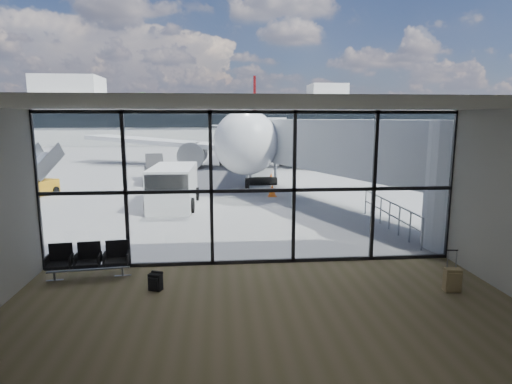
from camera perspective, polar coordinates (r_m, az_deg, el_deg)
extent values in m
plane|color=slate|center=(52.32, -4.04, 5.13)|extent=(220.00, 220.00, 0.00)
cube|color=brown|center=(9.24, 1.76, -17.66)|extent=(12.00, 8.00, 0.01)
cube|color=silver|center=(8.20, 1.93, 11.44)|extent=(12.00, 8.00, 0.02)
cube|color=#AEAFAA|center=(4.71, 7.97, -15.67)|extent=(12.00, 0.02, 4.50)
cube|color=white|center=(12.34, -0.41, 0.42)|extent=(12.00, 0.04, 4.50)
cube|color=black|center=(12.88, -0.40, -9.24)|extent=(12.00, 0.12, 0.10)
cube|color=black|center=(12.35, -0.41, 0.19)|extent=(12.00, 0.12, 0.10)
cube|color=black|center=(12.18, -0.42, 10.64)|extent=(12.00, 0.12, 0.10)
cube|color=black|center=(13.28, -27.18, -0.01)|extent=(0.10, 0.12, 4.50)
cube|color=black|center=(12.57, -16.99, 0.16)|extent=(0.10, 0.12, 4.50)
cube|color=black|center=(12.30, -5.99, 0.33)|extent=(0.10, 0.12, 4.50)
cube|color=black|center=(12.50, 5.08, 0.50)|extent=(0.10, 0.12, 4.50)
cube|color=black|center=(13.13, 15.44, 0.63)|extent=(0.10, 0.12, 4.50)
cube|color=black|center=(14.15, 24.58, 0.73)|extent=(0.10, 0.12, 4.50)
cylinder|color=#AFB3B5|center=(15.64, 26.57, 0.81)|extent=(2.80, 2.80, 4.20)
cube|color=#AFB3B5|center=(20.92, 10.32, 6.20)|extent=(7.45, 14.81, 2.40)
cube|color=#AFB3B5|center=(27.32, 0.97, 7.17)|extent=(2.60, 2.20, 2.60)
cylinder|color=gray|center=(27.42, -0.71, 2.78)|extent=(0.20, 0.20, 1.80)
cylinder|color=gray|center=(27.59, 2.61, 2.81)|extent=(0.20, 0.20, 1.80)
cylinder|color=black|center=(27.58, 0.95, 1.46)|extent=(1.80, 0.56, 0.56)
cylinder|color=gray|center=(14.99, 21.28, -5.22)|extent=(0.06, 0.06, 1.10)
cylinder|color=gray|center=(15.77, 19.84, -4.40)|extent=(0.06, 0.06, 1.10)
cylinder|color=gray|center=(16.57, 18.53, -3.66)|extent=(0.06, 0.06, 1.10)
cylinder|color=gray|center=(17.37, 17.35, -2.98)|extent=(0.06, 0.06, 1.10)
cylinder|color=gray|center=(18.19, 16.28, -2.37)|extent=(0.06, 0.06, 1.10)
cylinder|color=gray|center=(19.01, 15.30, -1.80)|extent=(0.06, 0.06, 1.10)
cylinder|color=gray|center=(19.84, 14.40, -1.28)|extent=(0.06, 0.06, 1.10)
cylinder|color=gray|center=(17.27, 17.44, -1.27)|extent=(0.06, 5.40, 0.06)
cylinder|color=gray|center=(17.36, 17.36, -2.82)|extent=(0.06, 5.40, 0.06)
cube|color=#BBBBB6|center=(74.14, -4.43, 9.60)|extent=(80.00, 12.00, 8.00)
cube|color=black|center=(68.04, -4.36, 9.58)|extent=(80.00, 0.20, 2.40)
cube|color=#BBBBB6|center=(78.10, -23.65, 12.88)|extent=(10.00, 8.00, 3.00)
cube|color=#BBBBB6|center=(76.68, 9.47, 13.25)|extent=(6.00, 6.00, 2.00)
cylinder|color=#382619|center=(92.36, -29.67, 6.86)|extent=(0.50, 0.50, 3.06)
sphere|color=black|center=(92.32, -29.87, 9.18)|extent=(5.61, 5.61, 5.61)
cylinder|color=#382619|center=(90.05, -26.18, 7.21)|extent=(0.50, 0.50, 3.42)
sphere|color=black|center=(90.03, -26.38, 9.87)|extent=(6.27, 6.27, 6.27)
cylinder|color=#382619|center=(88.11, -22.49, 7.20)|extent=(0.50, 0.50, 2.70)
sphere|color=black|center=(88.06, -22.63, 9.34)|extent=(4.95, 4.95, 4.95)
cylinder|color=#382619|center=(86.52, -18.67, 7.51)|extent=(0.50, 0.50, 3.06)
sphere|color=black|center=(86.48, -18.81, 9.99)|extent=(5.61, 5.61, 5.61)
cylinder|color=#382619|center=(85.33, -14.72, 7.80)|extent=(0.50, 0.50, 3.42)
sphere|color=black|center=(85.31, -14.84, 10.61)|extent=(6.27, 6.27, 6.27)
cube|color=gray|center=(12.53, -21.41, -9.62)|extent=(2.13, 0.31, 0.04)
cube|color=black|center=(12.62, -24.75, -8.83)|extent=(0.66, 0.63, 0.08)
cube|color=black|center=(12.80, -24.56, -7.37)|extent=(0.61, 0.13, 0.53)
cube|color=black|center=(12.47, -21.46, -8.82)|extent=(0.66, 0.63, 0.08)
cube|color=black|center=(12.65, -21.32, -7.35)|extent=(0.61, 0.13, 0.53)
cube|color=black|center=(12.36, -18.10, -8.78)|extent=(0.66, 0.63, 0.08)
cube|color=black|center=(12.54, -18.02, -7.30)|extent=(0.61, 0.13, 0.53)
cylinder|color=gray|center=(12.75, -25.30, -10.13)|extent=(0.06, 0.06, 0.24)
cylinder|color=gray|center=(12.44, -17.35, -10.10)|extent=(0.06, 0.06, 0.24)
cube|color=black|center=(11.21, -13.25, -11.62)|extent=(0.37, 0.30, 0.44)
cube|color=black|center=(11.12, -13.57, -11.82)|extent=(0.26, 0.15, 0.30)
cylinder|color=black|center=(11.22, -13.04, -10.41)|extent=(0.31, 0.19, 0.08)
cube|color=#8F7B50|center=(11.86, 24.70, -10.60)|extent=(0.41, 0.28, 0.58)
cube|color=#8F7B50|center=(11.75, 24.96, -10.81)|extent=(0.32, 0.08, 0.43)
cylinder|color=gray|center=(11.76, 24.19, -8.20)|extent=(0.03, 0.03, 0.48)
cylinder|color=gray|center=(11.84, 25.15, -8.14)|extent=(0.03, 0.03, 0.48)
cube|color=black|center=(11.73, 24.75, -7.07)|extent=(0.26, 0.06, 0.02)
cylinder|color=black|center=(12.01, 23.92, -11.71)|extent=(0.04, 0.07, 0.06)
cylinder|color=black|center=(12.09, 24.88, -11.63)|extent=(0.04, 0.07, 0.06)
cylinder|color=silver|center=(38.50, -0.56, 7.84)|extent=(6.59, 29.50, 3.61)
sphere|color=silver|center=(23.87, -1.35, 6.61)|extent=(3.61, 3.61, 3.61)
cone|color=silver|center=(55.56, -0.16, 8.76)|extent=(4.19, 6.20, 3.61)
cube|color=black|center=(24.44, -1.31, 7.83)|extent=(2.26, 1.38, 0.49)
cube|color=silver|center=(40.55, -12.41, 6.54)|extent=(14.73, 8.96, 1.16)
cylinder|color=black|center=(38.08, -8.28, 5.00)|extent=(2.38, 3.51, 2.05)
cube|color=silver|center=(55.21, -3.45, 8.83)|extent=(5.65, 3.32, 0.18)
cube|color=silver|center=(40.19, 11.46, 6.55)|extent=(15.01, 6.32, 1.16)
cylinder|color=black|center=(37.85, 7.14, 4.99)|extent=(2.38, 3.51, 2.05)
cube|color=silver|center=(55.11, 3.12, 8.84)|extent=(5.53, 2.32, 0.18)
cube|color=#4D0B0C|center=(55.59, -0.17, 12.08)|extent=(0.67, 3.72, 5.86)
cylinder|color=gray|center=(26.03, -1.18, 1.92)|extent=(0.20, 0.20, 1.37)
cylinder|color=black|center=(26.08, -1.18, 1.17)|extent=(0.31, 0.70, 0.68)
cylinder|color=black|center=(39.30, -4.54, 4.21)|extent=(0.53, 0.98, 0.94)
cylinder|color=black|center=(39.18, 3.47, 4.21)|extent=(0.53, 0.98, 0.94)
cube|color=silver|center=(21.16, -10.95, 0.73)|extent=(2.10, 4.59, 1.97)
cube|color=black|center=(19.44, -11.63, 1.53)|extent=(1.91, 1.24, 0.69)
cylinder|color=black|center=(19.99, -14.24, -1.79)|extent=(0.27, 0.70, 0.69)
cylinder|color=black|center=(19.72, -8.59, -1.76)|extent=(0.27, 0.70, 0.69)
cylinder|color=black|center=(22.86, -12.88, -0.30)|extent=(0.27, 0.70, 0.69)
cylinder|color=black|center=(22.62, -7.94, -0.25)|extent=(0.27, 0.70, 0.69)
cube|color=black|center=(28.92, -13.26, 2.18)|extent=(1.86, 3.17, 0.99)
cube|color=black|center=(30.02, -13.38, 3.88)|extent=(1.58, 2.64, 1.02)
cylinder|color=black|center=(27.97, -14.61, 1.25)|extent=(0.28, 0.52, 0.50)
cylinder|color=black|center=(28.00, -11.76, 1.37)|extent=(0.28, 0.52, 0.50)
cylinder|color=black|center=(29.93, -14.62, 1.80)|extent=(0.28, 0.52, 0.50)
cylinder|color=black|center=(29.96, -11.96, 1.91)|extent=(0.28, 0.52, 0.50)
cube|color=#C08216|center=(26.62, -27.81, 0.42)|extent=(2.38, 3.10, 0.78)
cube|color=gray|center=(27.06, -26.90, 3.03)|extent=(2.03, 2.54, 1.44)
cylinder|color=black|center=(26.49, -30.43, -0.33)|extent=(0.33, 0.47, 0.43)
cylinder|color=black|center=(25.43, -27.92, -0.50)|extent=(0.33, 0.47, 0.43)
cylinder|color=black|center=(27.89, -27.63, 0.35)|extent=(0.33, 0.47, 0.43)
cylinder|color=black|center=(26.88, -25.15, 0.22)|extent=(0.33, 0.47, 0.43)
cube|color=#DD560B|center=(23.62, 2.16, -0.54)|extent=(0.47, 0.47, 0.03)
cone|color=#DD560B|center=(23.57, 2.17, 0.22)|extent=(0.45, 0.45, 0.67)
cube|color=#FF630D|center=(29.57, 2.03, 1.55)|extent=(0.36, 0.36, 0.03)
cone|color=#FF630D|center=(29.54, 2.03, 2.03)|extent=(0.35, 0.35, 0.52)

